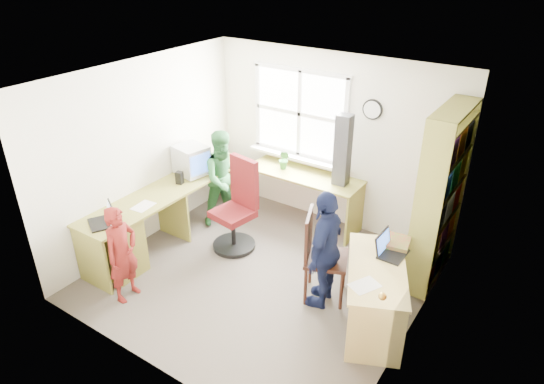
# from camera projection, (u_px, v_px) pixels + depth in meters

# --- Properties ---
(room) EXTENTS (3.64, 3.44, 2.44)m
(room) POSITION_uv_depth(u_px,v_px,m) (265.00, 184.00, 5.37)
(room) COLOR #4B433B
(room) RESTS_ON ground
(l_desk) EXTENTS (2.38, 2.95, 0.75)m
(l_desk) POSITION_uv_depth(u_px,v_px,m) (162.00, 224.00, 6.09)
(l_desk) COLOR olive
(l_desk) RESTS_ON ground
(right_desk) EXTENTS (1.02, 1.36, 0.71)m
(right_desk) POSITION_uv_depth(u_px,v_px,m) (375.00, 283.00, 4.94)
(right_desk) COLOR #E2C471
(right_desk) RESTS_ON ground
(bookshelf) EXTENTS (0.30, 1.02, 2.10)m
(bookshelf) POSITION_uv_depth(u_px,v_px,m) (439.00, 201.00, 5.46)
(bookshelf) COLOR olive
(bookshelf) RESTS_ON ground
(swivel_chair) EXTENTS (0.65, 0.65, 1.21)m
(swivel_chair) POSITION_uv_depth(u_px,v_px,m) (238.00, 210.00, 6.25)
(swivel_chair) COLOR black
(swivel_chair) RESTS_ON ground
(wooden_chair) EXTENTS (0.60, 0.60, 1.06)m
(wooden_chair) POSITION_uv_depth(u_px,v_px,m) (319.00, 253.00, 5.32)
(wooden_chair) COLOR #341A11
(wooden_chair) RESTS_ON ground
(crt_monitor) EXTENTS (0.48, 0.45, 0.41)m
(crt_monitor) POSITION_uv_depth(u_px,v_px,m) (191.00, 160.00, 6.60)
(crt_monitor) COLOR silver
(crt_monitor) RESTS_ON l_desk
(laptop_left) EXTENTS (0.42, 0.40, 0.23)m
(laptop_left) POSITION_uv_depth(u_px,v_px,m) (104.00, 219.00, 5.51)
(laptop_left) COLOR black
(laptop_left) RESTS_ON l_desk
(laptop_right) EXTENTS (0.28, 0.34, 0.23)m
(laptop_right) POSITION_uv_depth(u_px,v_px,m) (389.00, 249.00, 5.04)
(laptop_right) COLOR black
(laptop_right) RESTS_ON right_desk
(speaker_a) EXTENTS (0.10, 0.10, 0.17)m
(speaker_a) POSITION_uv_depth(u_px,v_px,m) (180.00, 178.00, 6.40)
(speaker_a) COLOR black
(speaker_a) RESTS_ON l_desk
(speaker_b) EXTENTS (0.10, 0.10, 0.19)m
(speaker_b) POSITION_uv_depth(u_px,v_px,m) (209.00, 160.00, 6.89)
(speaker_b) COLOR black
(speaker_b) RESTS_ON l_desk
(cd_tower) EXTENTS (0.19, 0.17, 0.95)m
(cd_tower) POSITION_uv_depth(u_px,v_px,m) (343.00, 150.00, 6.21)
(cd_tower) COLOR black
(cd_tower) RESTS_ON l_desk
(game_box) EXTENTS (0.35, 0.35, 0.06)m
(game_box) POSITION_uv_depth(u_px,v_px,m) (395.00, 242.00, 5.20)
(game_box) COLOR red
(game_box) RESTS_ON right_desk
(paper_a) EXTENTS (0.22, 0.29, 0.00)m
(paper_a) POSITION_uv_depth(u_px,v_px,m) (143.00, 206.00, 5.88)
(paper_a) COLOR silver
(paper_a) RESTS_ON l_desk
(paper_b) EXTENTS (0.30, 0.34, 0.00)m
(paper_b) POSITION_uv_depth(u_px,v_px,m) (365.00, 285.00, 4.59)
(paper_b) COLOR silver
(paper_b) RESTS_ON right_desk
(potted_plant) EXTENTS (0.18, 0.15, 0.29)m
(potted_plant) POSITION_uv_depth(u_px,v_px,m) (284.00, 160.00, 6.77)
(potted_plant) COLOR #2B6C2D
(potted_plant) RESTS_ON l_desk
(person_red) EXTENTS (0.30, 0.44, 1.15)m
(person_red) POSITION_uv_depth(u_px,v_px,m) (122.00, 254.00, 5.29)
(person_red) COLOR maroon
(person_red) RESTS_ON ground
(person_green) EXTENTS (0.76, 0.83, 1.37)m
(person_green) POSITION_uv_depth(u_px,v_px,m) (225.00, 178.00, 6.73)
(person_green) COLOR #296831
(person_green) RESTS_ON ground
(person_navy) EXTENTS (0.44, 0.85, 1.39)m
(person_navy) POSITION_uv_depth(u_px,v_px,m) (325.00, 249.00, 5.16)
(person_navy) COLOR #131A3D
(person_navy) RESTS_ON ground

